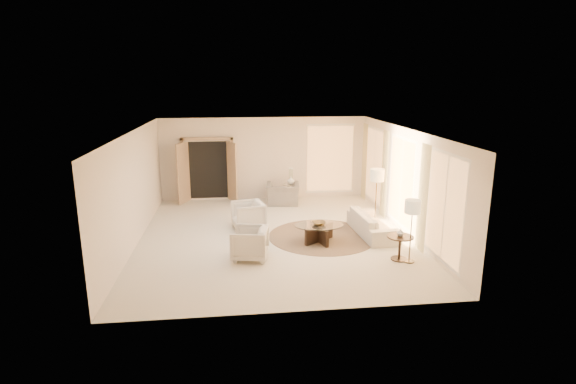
{
  "coord_description": "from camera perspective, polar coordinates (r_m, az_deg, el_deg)",
  "views": [
    {
      "loc": [
        -0.98,
        -11.2,
        4.04
      ],
      "look_at": [
        0.4,
        0.4,
        1.1
      ],
      "focal_mm": 28.0,
      "sensor_mm": 36.0,
      "label": 1
    }
  ],
  "objects": [
    {
      "name": "coffee_table",
      "position": [
        11.48,
        3.96,
        -4.97
      ],
      "size": [
        1.61,
        1.61,
        0.46
      ],
      "rotation": [
        0.0,
        0.0,
        -0.34
      ],
      "color": "black",
      "rests_on": "room"
    },
    {
      "name": "sofa",
      "position": [
        12.21,
        10.68,
        -3.97
      ],
      "size": [
        0.91,
        2.09,
        0.6
      ],
      "primitive_type": "imported",
      "rotation": [
        0.0,
        0.0,
        1.63
      ],
      "color": "beige",
      "rests_on": "room"
    },
    {
      "name": "end_vase",
      "position": [
        10.56,
        14.11,
        -5.02
      ],
      "size": [
        0.22,
        0.22,
        0.18
      ],
      "primitive_type": "imported",
      "rotation": [
        0.0,
        0.0,
        -0.42
      ],
      "color": "white",
      "rests_on": "end_table"
    },
    {
      "name": "room",
      "position": [
        11.54,
        -1.74,
        0.9
      ],
      "size": [
        7.04,
        8.04,
        2.83
      ],
      "color": "beige",
      "rests_on": "ground"
    },
    {
      "name": "side_table",
      "position": [
        15.16,
        0.36,
        0.12
      ],
      "size": [
        0.53,
        0.53,
        0.61
      ],
      "rotation": [
        0.0,
        0.0,
        0.28
      ],
      "color": "#30291A",
      "rests_on": "room"
    },
    {
      "name": "armchair_left",
      "position": [
        12.46,
        -5.08,
        -2.82
      ],
      "size": [
        0.92,
        0.96,
        0.84
      ],
      "primitive_type": "imported",
      "rotation": [
        0.0,
        0.0,
        -1.36
      ],
      "color": "beige",
      "rests_on": "room"
    },
    {
      "name": "accent_chair",
      "position": [
        14.85,
        -0.67,
        0.21
      ],
      "size": [
        1.14,
        0.81,
        0.94
      ],
      "primitive_type": "imported",
      "rotation": [
        0.0,
        0.0,
        3.03
      ],
      "color": "gray",
      "rests_on": "room"
    },
    {
      "name": "area_rug",
      "position": [
        11.97,
        4.35,
        -5.6
      ],
      "size": [
        3.49,
        3.49,
        0.01
      ],
      "primitive_type": "cylinder",
      "rotation": [
        0.0,
        0.0,
        0.27
      ],
      "color": "#412F21",
      "rests_on": "room"
    },
    {
      "name": "curtains_right",
      "position": [
        13.24,
        12.69,
        1.84
      ],
      "size": [
        0.06,
        5.2,
        2.6
      ],
      "primitive_type": null,
      "color": "#CDC38A",
      "rests_on": "room"
    },
    {
      "name": "bowl",
      "position": [
        11.41,
        3.98,
        -3.97
      ],
      "size": [
        0.42,
        0.42,
        0.08
      ],
      "primitive_type": "imported",
      "rotation": [
        0.0,
        0.0,
        0.39
      ],
      "color": "brown",
      "rests_on": "coffee_table"
    },
    {
      "name": "windows_right",
      "position": [
        12.43,
        14.28,
        1.19
      ],
      "size": [
        0.1,
        6.4,
        2.4
      ],
      "primitive_type": null,
      "color": "#FFB566",
      "rests_on": "room"
    },
    {
      "name": "end_table",
      "position": [
        10.64,
        14.02,
        -6.37
      ],
      "size": [
        0.6,
        0.6,
        0.57
      ],
      "rotation": [
        0.0,
        0.0,
        0.2
      ],
      "color": "black",
      "rests_on": "room"
    },
    {
      "name": "floor_lamp_far",
      "position": [
        10.31,
        15.53,
        -2.16
      ],
      "size": [
        0.35,
        0.35,
        1.46
      ],
      "rotation": [
        0.0,
        0.0,
        0.24
      ],
      "color": "#30291A",
      "rests_on": "room"
    },
    {
      "name": "floor_lamp_near",
      "position": [
        12.66,
        11.22,
        1.79
      ],
      "size": [
        0.4,
        0.4,
        1.64
      ],
      "rotation": [
        0.0,
        0.0,
        0.33
      ],
      "color": "#30291A",
      "rests_on": "room"
    },
    {
      "name": "side_vase",
      "position": [
        15.08,
        0.36,
        1.48
      ],
      "size": [
        0.32,
        0.32,
        0.26
      ],
      "primitive_type": "imported",
      "rotation": [
        0.0,
        0.0,
        -0.4
      ],
      "color": "white",
      "rests_on": "side_table"
    },
    {
      "name": "window_back_corner",
      "position": [
        15.73,
        5.37,
        4.22
      ],
      "size": [
        1.7,
        0.1,
        2.4
      ],
      "primitive_type": null,
      "color": "#FFB566",
      "rests_on": "room"
    },
    {
      "name": "french_doors",
      "position": [
        15.33,
        -10.1,
        2.73
      ],
      "size": [
        1.95,
        0.66,
        2.16
      ],
      "color": "tan",
      "rests_on": "room"
    },
    {
      "name": "armchair_right",
      "position": [
        10.42,
        -4.89,
        -6.31
      ],
      "size": [
        0.88,
        0.92,
        0.82
      ],
      "primitive_type": "imported",
      "rotation": [
        0.0,
        0.0,
        -1.76
      ],
      "color": "beige",
      "rests_on": "room"
    }
  ]
}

